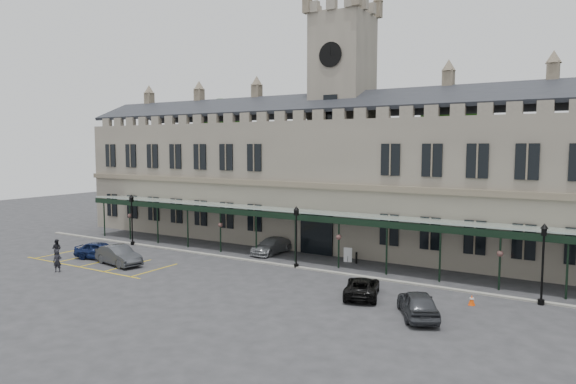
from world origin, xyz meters
The scene contains 22 objects.
ground centered at (0.00, 0.00, 0.00)m, with size 140.00×140.00×0.00m, color #2C2C2E.
station_building centered at (0.00, 15.91, 6.47)m, with size 60.00×10.36×17.30m.
clock_tower centered at (0.00, 16.00, 13.11)m, with size 5.60×5.60×24.80m.
canopy centered at (0.00, 7.46, 2.40)m, with size 50.00×4.10×4.30m.
kerb centered at (0.00, 5.50, 0.06)m, with size 60.00×0.40×0.12m, color gray.
parking_markings centered at (-14.00, -1.50, 0.00)m, with size 16.00×6.00×0.01m, color gold, non-canonical shape.
tree_behind_left centered at (-22.00, 25.00, 12.81)m, with size 6.00×6.00×16.00m.
tree_behind_mid centered at (8.00, 25.00, 12.81)m, with size 6.00×6.00×16.00m.
lamp_post_left centered at (-17.53, 5.29, 2.96)m, with size 0.47×0.47×5.00m.
lamp_post_mid centered at (1.09, 5.48, 2.95)m, with size 0.47×0.47×4.98m.
lamp_post_right centered at (18.77, 5.12, 3.00)m, with size 0.48×0.48×5.06m.
traffic_cone centered at (15.15, 2.80, 0.32)m, with size 0.41×0.41×0.65m.
sign_board centered at (3.73, 9.52, 0.60)m, with size 0.71×0.18×1.22m.
bollard_left centered at (-3.27, 9.99, 0.44)m, with size 0.16×0.16×0.88m, color black.
bollard_right centered at (4.57, 9.40, 0.47)m, with size 0.17×0.17×0.95m, color black.
car_left_a centered at (-15.00, -0.56, 0.75)m, with size 1.76×4.38×1.49m, color #0E193E.
car_left_b centered at (-11.87, -1.20, 0.79)m, with size 1.68×4.80×1.58m, color #2F3136.
car_taxi centered at (-3.61, 9.09, 0.71)m, with size 1.99×4.90×1.42m, color gray.
car_van centered at (8.68, 0.99, 0.62)m, with size 2.07×4.49×1.25m, color black.
car_right_a centered at (13.00, -1.10, 0.78)m, with size 1.84×4.58×1.56m, color #2F3136.
person_a centered at (-13.93, -5.34, 0.85)m, with size 0.62×0.41×1.70m, color black.
person_b centered at (-18.30, -2.42, 0.85)m, with size 0.82×0.64×1.70m, color black.
Camera 1 is at (21.54, -29.21, 9.74)m, focal length 32.00 mm.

